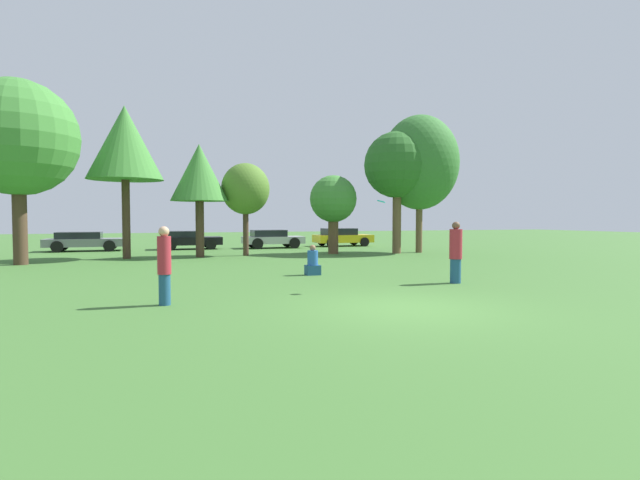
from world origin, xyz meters
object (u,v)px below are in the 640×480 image
object	(u,v)px
person_thrower	(164,265)
parked_car_grey	(84,241)
tree_2	(199,174)
parked_car_yellow	(342,237)
bystander_sitting	(313,263)
tree_4	(333,200)
frisbee	(381,201)
tree_6	(420,163)
person_catcher	(456,252)
tree_3	(245,189)
parked_car_black	(189,239)
tree_1	(125,144)
parked_car_silver	(272,238)
tree_0	(18,138)
tree_5	(397,166)

from	to	relation	value
person_thrower	parked_car_grey	size ratio (longest dim) A/B	0.40
tree_2	parked_car_yellow	bearing A→B (deg)	33.35
person_thrower	bystander_sitting	bearing A→B (deg)	34.84
person_thrower	tree_4	bearing A→B (deg)	49.02
parked_car_yellow	frisbee	bearing A→B (deg)	-108.74
tree_4	tree_6	distance (m)	5.39
tree_6	person_catcher	bearing A→B (deg)	-115.97
person_catcher	tree_3	xyz separation A→B (m)	(-3.92, 12.66, 2.50)
parked_car_black	bystander_sitting	bearing A→B (deg)	-79.22
tree_1	parked_car_silver	size ratio (longest dim) A/B	1.87
tree_2	tree_4	world-z (taller)	tree_2
tree_0	tree_4	world-z (taller)	tree_0
person_catcher	tree_0	size ratio (longest dim) A/B	0.24
person_catcher	parked_car_black	distance (m)	20.10
person_thrower	parked_car_grey	xyz separation A→B (m)	(-4.09, 20.26, -0.28)
parked_car_black	parked_car_yellow	bearing A→B (deg)	0.42
tree_2	tree_3	xyz separation A→B (m)	(2.33, 0.25, -0.71)
person_catcher	parked_car_grey	size ratio (longest dim) A/B	0.42
bystander_sitting	parked_car_yellow	bearing A→B (deg)	65.12
parked_car_grey	parked_car_silver	size ratio (longest dim) A/B	1.13
parked_car_grey	bystander_sitting	bearing A→B (deg)	-60.54
tree_0	tree_2	distance (m)	7.64
bystander_sitting	tree_3	world-z (taller)	tree_3
bystander_sitting	tree_0	world-z (taller)	tree_0
parked_car_black	tree_0	bearing A→B (deg)	-131.22
person_thrower	tree_5	world-z (taller)	tree_5
bystander_sitting	parked_car_black	distance (m)	16.01
tree_6	parked_car_silver	world-z (taller)	tree_6
tree_2	tree_5	bearing A→B (deg)	-4.42
parked_car_black	parked_car_silver	bearing A→B (deg)	-5.90
tree_5	parked_car_black	bearing A→B (deg)	144.73
parked_car_grey	tree_1	bearing A→B (deg)	-68.16
tree_3	bystander_sitting	bearing A→B (deg)	-86.47
tree_1	bystander_sitting	bearing A→B (deg)	-55.71
bystander_sitting	tree_6	distance (m)	13.22
person_catcher	parked_car_black	size ratio (longest dim) A/B	0.48
person_catcher	parked_car_yellow	bearing A→B (deg)	-108.90
tree_4	tree_5	bearing A→B (deg)	-14.01
tree_4	tree_6	bearing A→B (deg)	-7.95
person_thrower	person_catcher	size ratio (longest dim) A/B	0.96
bystander_sitting	tree_6	world-z (taller)	tree_6
tree_3	parked_car_grey	world-z (taller)	tree_3
tree_5	parked_car_silver	size ratio (longest dim) A/B	1.72
bystander_sitting	tree_2	xyz separation A→B (m)	(-2.90, 9.07, 3.71)
tree_3	parked_car_grey	bearing A→B (deg)	141.92
person_catcher	tree_2	bearing A→B (deg)	-70.45
person_catcher	tree_6	world-z (taller)	tree_6
parked_car_black	parked_car_silver	size ratio (longest dim) A/B	0.98
parked_car_grey	parked_car_black	bearing A→B (deg)	-1.39
tree_4	parked_car_grey	world-z (taller)	tree_4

